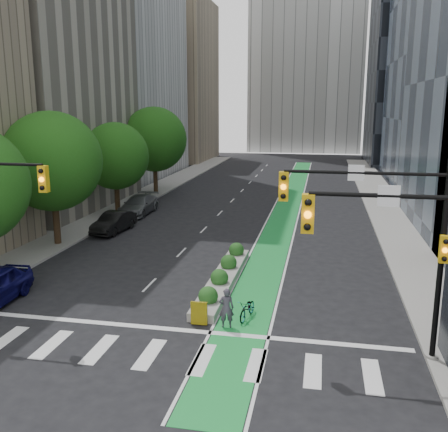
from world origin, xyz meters
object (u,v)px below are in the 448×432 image
at_px(median_planter, 223,276).
at_px(cyclist, 226,308).
at_px(parked_car_left_mid, 114,222).
at_px(bicycle, 247,309).
at_px(parked_car_left_far, 139,205).

distance_m(median_planter, cyclist, 5.35).
distance_m(cyclist, parked_car_left_mid, 18.05).
bearing_deg(median_planter, cyclist, -77.40).
relative_size(bicycle, cyclist, 0.98).
bearing_deg(cyclist, parked_car_left_mid, -62.59).
relative_size(median_planter, parked_car_left_mid, 2.28).
distance_m(median_planter, parked_car_left_mid, 13.45).
bearing_deg(median_planter, parked_car_left_mid, 137.93).
bearing_deg(parked_car_left_far, median_planter, -55.49).
height_order(cyclist, parked_car_left_mid, cyclist).
xyz_separation_m(bicycle, cyclist, (-0.72, -1.08, 0.42)).
height_order(parked_car_left_mid, parked_car_left_far, parked_car_left_far).
distance_m(bicycle, cyclist, 1.37).
xyz_separation_m(median_planter, parked_car_left_mid, (-9.98, 9.01, 0.37)).
height_order(median_planter, cyclist, cyclist).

